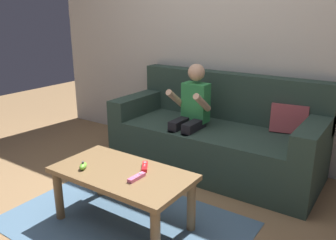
{
  "coord_description": "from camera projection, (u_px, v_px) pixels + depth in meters",
  "views": [
    {
      "loc": [
        1.49,
        -1.43,
        1.42
      ],
      "look_at": [
        0.02,
        0.74,
        0.6
      ],
      "focal_mm": 36.94,
      "sensor_mm": 36.0,
      "label": 1
    }
  ],
  "objects": [
    {
      "name": "area_rug",
      "position": [
        124.0,
        223.0,
        2.43
      ],
      "size": [
        1.64,
        1.11,
        0.01
      ],
      "primitive_type": "cube",
      "color": "slate",
      "rests_on": "ground"
    },
    {
      "name": "ground_plane",
      "position": [
        105.0,
        230.0,
        2.35
      ],
      "size": [
        8.69,
        8.69,
        0.0
      ],
      "primitive_type": "plane",
      "color": "olive"
    },
    {
      "name": "wall_back",
      "position": [
        224.0,
        31.0,
        3.34
      ],
      "size": [
        4.35,
        0.05,
        2.5
      ],
      "primitive_type": "cube",
      "color": "beige",
      "rests_on": "ground"
    },
    {
      "name": "couch",
      "position": [
        217.0,
        137.0,
        3.23
      ],
      "size": [
        1.9,
        0.8,
        0.87
      ],
      "color": "#2D4238",
      "rests_on": "ground"
    },
    {
      "name": "coffee_table",
      "position": [
        122.0,
        180.0,
        2.33
      ],
      "size": [
        0.95,
        0.51,
        0.4
      ],
      "color": "brown",
      "rests_on": "ground"
    },
    {
      "name": "game_remote_pink_near_edge",
      "position": [
        137.0,
        177.0,
        2.2
      ],
      "size": [
        0.04,
        0.14,
        0.03
      ],
      "color": "pink",
      "rests_on": "coffee_table"
    },
    {
      "name": "game_remote_red_far_corner",
      "position": [
        145.0,
        167.0,
        2.35
      ],
      "size": [
        0.11,
        0.14,
        0.03
      ],
      "color": "red",
      "rests_on": "coffee_table"
    },
    {
      "name": "nunchuk_lime",
      "position": [
        83.0,
        166.0,
        2.34
      ],
      "size": [
        0.08,
        0.1,
        0.05
      ],
      "color": "#72C638",
      "rests_on": "coffee_table"
    },
    {
      "name": "person_seated_on_couch",
      "position": [
        191.0,
        112.0,
        3.1
      ],
      "size": [
        0.33,
        0.41,
        0.99
      ],
      "color": "black",
      "rests_on": "ground"
    }
  ]
}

